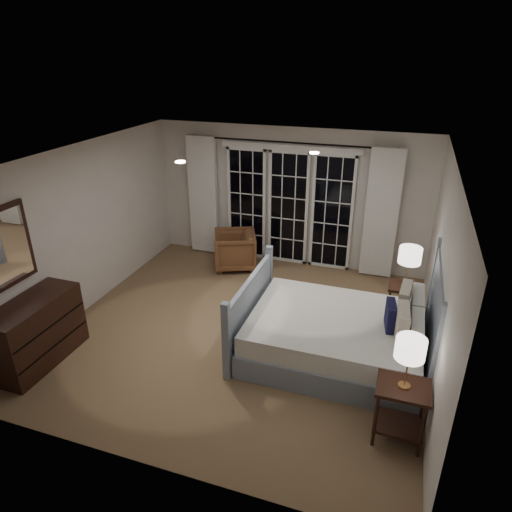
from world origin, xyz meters
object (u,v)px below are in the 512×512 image
(lamp_left, at_px, (410,349))
(dresser, at_px, (36,332))
(nightstand_left, at_px, (401,404))
(lamp_right, at_px, (410,256))
(bed, at_px, (339,335))
(nightstand_right, at_px, (403,299))
(armchair, at_px, (235,250))

(lamp_left, distance_m, dresser, 4.50)
(nightstand_left, bearing_deg, lamp_right, 91.46)
(lamp_left, height_order, lamp_right, lamp_left)
(nightstand_left, bearing_deg, bed, 124.35)
(nightstand_left, relative_size, lamp_right, 1.13)
(lamp_left, relative_size, lamp_right, 0.93)
(nightstand_right, height_order, lamp_left, lamp_left)
(nightstand_left, relative_size, armchair, 0.91)
(lamp_left, relative_size, armchair, 0.75)
(lamp_right, height_order, armchair, lamp_right)
(lamp_right, height_order, dresser, lamp_right)
(bed, xyz_separation_m, nightstand_right, (0.75, 1.15, 0.05))
(armchair, bearing_deg, nightstand_right, 49.76)
(lamp_right, xyz_separation_m, dresser, (-4.39, -2.45, -0.64))
(nightstand_left, xyz_separation_m, nightstand_right, (-0.06, 2.33, -0.06))
(nightstand_right, distance_m, lamp_left, 2.45)
(bed, height_order, dresser, bed)
(dresser, bearing_deg, nightstand_left, 1.59)
(nightstand_left, xyz_separation_m, lamp_left, (0.00, 0.00, 0.68))
(armchair, bearing_deg, nightstand_left, 20.32)
(nightstand_right, distance_m, armchair, 3.15)
(nightstand_left, bearing_deg, armchair, 133.04)
(armchair, relative_size, dresser, 0.61)
(nightstand_left, height_order, lamp_right, lamp_right)
(lamp_left, bearing_deg, lamp_right, 91.46)
(dresser, bearing_deg, nightstand_right, 29.20)
(nightstand_right, height_order, lamp_right, lamp_right)
(lamp_left, distance_m, armchair, 4.55)
(bed, height_order, nightstand_left, bed)
(nightstand_right, bearing_deg, armchair, 162.48)
(armchair, bearing_deg, lamp_left, 20.32)
(lamp_left, distance_m, lamp_right, 2.33)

